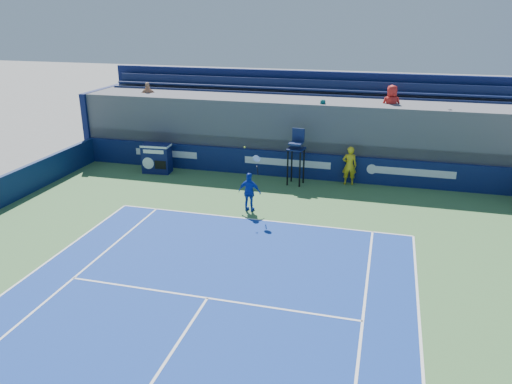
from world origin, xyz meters
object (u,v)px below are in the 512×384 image
(umpire_chair, at_px, (296,151))
(tennis_player, at_px, (250,192))
(ball_person, at_px, (349,166))
(match_clock, at_px, (157,157))

(umpire_chair, xyz_separation_m, tennis_player, (-1.12, -3.55, -0.74))
(ball_person, height_order, tennis_player, tennis_player)
(ball_person, bearing_deg, match_clock, -2.55)
(ball_person, xyz_separation_m, umpire_chair, (-2.28, -0.55, 0.65))
(match_clock, distance_m, umpire_chair, 6.70)
(match_clock, bearing_deg, ball_person, 3.82)
(umpire_chair, distance_m, tennis_player, 3.80)
(ball_person, relative_size, tennis_player, 0.67)
(match_clock, distance_m, tennis_player, 6.55)
(umpire_chair, bearing_deg, tennis_player, -107.55)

